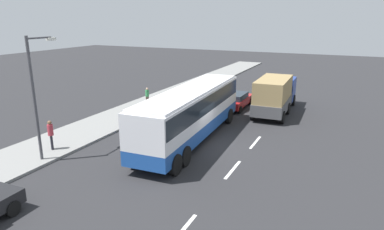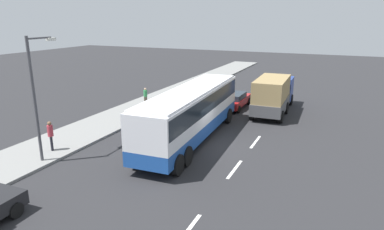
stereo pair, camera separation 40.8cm
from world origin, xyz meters
The scene contains 9 objects.
ground_plane centered at (0.00, 0.00, 0.00)m, with size 120.00×120.00×0.00m, color #28282B.
sidewalk_curb centered at (0.00, 8.59, 0.07)m, with size 80.00×4.00×0.15m, color gray.
lane_centreline centered at (-5.56, -2.61, 0.00)m, with size 30.75×0.16×0.01m.
coach_bus centered at (0.38, 1.24, 2.10)m, with size 12.42×3.18×3.38m.
cargo_truck centered at (9.32, -2.15, 1.62)m, with size 7.81×2.71×3.02m.
car_red_compact centered at (9.41, 1.21, 0.74)m, with size 4.49×1.93×1.35m.
pedestrian_near_curb centered at (6.67, 8.55, 1.02)m, with size 0.32×0.32×1.52m.
pedestrian_at_crossing centered at (-4.87, 7.84, 1.17)m, with size 0.32×0.32×1.76m.
street_lamp centered at (-5.98, 7.24, 3.99)m, with size 1.88×0.24×6.63m.
Camera 1 is at (-18.37, -7.62, 7.65)m, focal length 31.91 mm.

